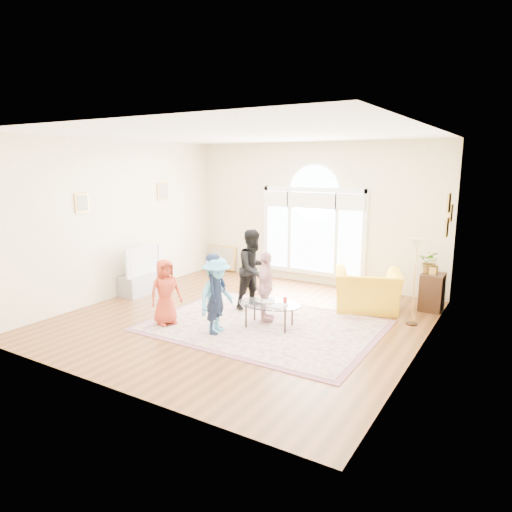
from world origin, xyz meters
The scene contains 18 objects.
ground centered at (0.00, 0.00, 0.00)m, with size 6.00×6.00×0.00m, color #583518.
room_shell centered at (0.01, 2.83, 1.57)m, with size 6.00×6.00×6.00m.
area_rug centered at (0.50, -0.12, 0.01)m, with size 3.60×2.60×0.02m, color #C5BB95.
rug_border centered at (0.50, -0.12, 0.01)m, with size 3.80×2.80×0.01m, color #895463.
tv_console centered at (-2.75, 0.30, 0.21)m, with size 0.45×1.00×0.42m, color gray.
television centered at (-2.74, 0.30, 0.72)m, with size 0.17×1.05×0.60m.
coffee_table centered at (0.62, -0.12, 0.40)m, with size 1.18×0.86×0.54m.
armchair centered at (1.73, 1.64, 0.38)m, with size 1.18×1.03×0.77m, color yellow.
side_cabinet centered at (2.78, 2.29, 0.35)m, with size 0.40×0.50×0.70m, color black.
floor_lamp centered at (2.65, 1.27, 1.28)m, with size 0.25×0.25×1.51m.
plant_pedestal centered at (2.70, 2.32, 0.35)m, with size 0.20×0.20×0.70m, color white.
potted_plant centered at (2.70, 2.32, 0.91)m, with size 0.38×0.33×0.43m, color #33722D.
leaning_picture centered at (-2.48, 2.90, 0.00)m, with size 0.80×0.05×0.62m, color tan.
child_red centered at (-0.96, -0.92, 0.59)m, with size 0.55×0.36×1.13m, color #B63A23.
child_navy centered at (0.01, -0.80, 0.67)m, with size 0.48×0.31×1.30m, color #141F3A.
child_black centered at (-0.14, 0.62, 0.77)m, with size 0.73×0.57×1.51m, color black.
child_pink centered at (0.42, 0.09, 0.63)m, with size 0.72×0.30×1.23m, color #DA9EA4.
child_blue centered at (0.02, -0.80, 0.64)m, with size 0.80×0.46×1.25m, color #52AAD5.
Camera 1 is at (4.22, -6.52, 2.72)m, focal length 32.00 mm.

